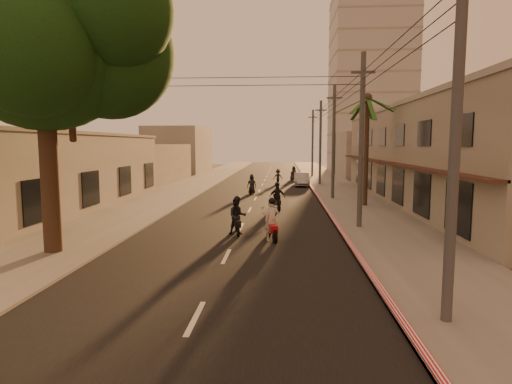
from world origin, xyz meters
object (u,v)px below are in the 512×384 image
scooter_red (272,221)px  scooter_mid_b (277,197)px  scooter_mid_a (237,217)px  palm_tree (368,104)px  scooter_far_c (294,174)px  scooter_far_a (252,185)px  scooter_far_b (278,177)px  parked_car (302,179)px  broadleaf_tree (54,37)px

scooter_red → scooter_mid_b: size_ratio=1.04×
scooter_mid_a → scooter_mid_b: scooter_mid_b is taller
scooter_red → palm_tree: bearing=46.6°
scooter_red → scooter_mid_b: (0.12, 9.03, -0.02)m
scooter_mid_a → scooter_far_c: scooter_mid_a is taller
palm_tree → scooter_far_a: bearing=139.6°
scooter_far_b → parked_car: bearing=-36.5°
broadleaf_tree → scooter_mid_b: size_ratio=6.30×
broadleaf_tree → scooter_red: 11.62m
scooter_mid_a → scooter_far_c: bearing=73.5°
broadleaf_tree → scooter_mid_b: (8.45, 11.86, -7.61)m
scooter_far_b → scooter_mid_b: bearing=-90.2°
parked_car → scooter_mid_b: bearing=-98.4°
scooter_red → scooter_far_a: 18.42m
scooter_mid_b → scooter_red: bearing=-103.0°
broadleaf_tree → scooter_far_c: size_ratio=6.81×
scooter_red → parked_car: 26.04m
parked_car → scooter_far_c: (-0.66, 6.71, 0.11)m
scooter_far_c → scooter_mid_b: bearing=-116.5°
broadleaf_tree → palm_tree: broadleaf_tree is taller
parked_car → broadleaf_tree: bearing=-111.0°
palm_tree → parked_car: bearing=104.3°
palm_tree → scooter_far_b: size_ratio=4.69×
broadleaf_tree → parked_car: bearing=69.4°
scooter_red → scooter_mid_b: 9.03m
palm_tree → scooter_far_a: size_ratio=4.54×
scooter_mid_b → parked_car: (2.37, 16.89, -0.16)m
scooter_far_a → scooter_mid_a: bearing=-83.3°
scooter_mid_b → scooter_far_c: bearing=73.6°
palm_tree → scooter_mid_a: (-8.01, -9.78, -6.28)m
palm_tree → scooter_mid_a: palm_tree is taller
scooter_far_a → broadleaf_tree: bearing=-101.1°
scooter_mid_b → scooter_far_b: bearing=78.2°
scooter_mid_b → palm_tree: bearing=5.7°
scooter_far_a → scooter_far_c: 14.91m
scooter_red → scooter_mid_a: 2.13m
scooter_far_a → scooter_far_b: scooter_far_a is taller
scooter_far_a → parked_car: bearing=63.1°
palm_tree → scooter_far_a: palm_tree is taller
scooter_mid_b → scooter_far_b: 18.71m
scooter_far_c → scooter_red: bearing=-115.6°
scooter_red → scooter_mid_b: scooter_red is taller
scooter_red → scooter_far_a: bearing=83.3°
broadleaf_tree → palm_tree: bearing=43.5°
scooter_far_a → scooter_red: bearing=-78.0°
scooter_mid_a → parked_car: scooter_mid_a is taller
scooter_mid_b → parked_car: size_ratio=0.45×
broadleaf_tree → scooter_far_a: size_ratio=6.71×
scooter_red → scooter_mid_a: scooter_red is taller
scooter_far_a → scooter_far_b: size_ratio=1.03×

